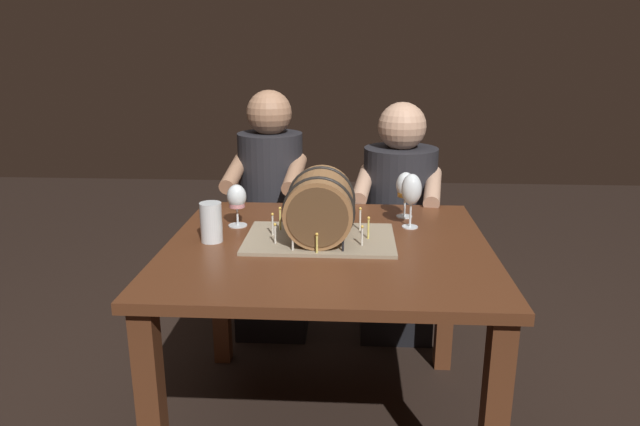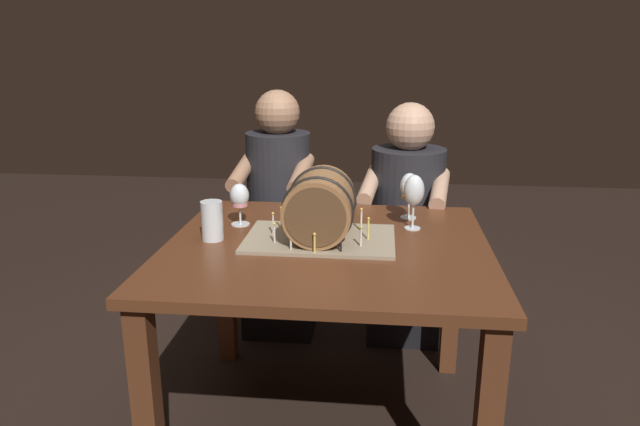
{
  "view_description": "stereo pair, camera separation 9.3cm",
  "coord_description": "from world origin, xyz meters",
  "px_view_note": "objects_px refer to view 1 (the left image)",
  "views": [
    {
      "loc": [
        0.08,
        -1.89,
        1.41
      ],
      "look_at": [
        -0.03,
        0.03,
        0.83
      ],
      "focal_mm": 32.71,
      "sensor_mm": 36.0,
      "label": 1
    },
    {
      "loc": [
        0.18,
        -1.89,
        1.41
      ],
      "look_at": [
        -0.03,
        0.03,
        0.83
      ],
      "focal_mm": 32.71,
      "sensor_mm": 36.0,
      "label": 2
    }
  ],
  "objects_px": {
    "dining_table": "(327,273)",
    "wine_glass_amber": "(405,187)",
    "beer_pint": "(211,224)",
    "barrel_cake": "(320,210)",
    "person_seated_right": "(398,231)",
    "wine_glass_rose": "(237,199)",
    "person_seated_left": "(272,228)",
    "wine_glass_empty": "(412,190)"
  },
  "relations": [
    {
      "from": "dining_table",
      "to": "wine_glass_amber",
      "type": "relative_size",
      "value": 6.12
    },
    {
      "from": "beer_pint",
      "to": "dining_table",
      "type": "bearing_deg",
      "value": 0.19
    },
    {
      "from": "barrel_cake",
      "to": "person_seated_right",
      "type": "height_order",
      "value": "person_seated_right"
    },
    {
      "from": "barrel_cake",
      "to": "wine_glass_rose",
      "type": "height_order",
      "value": "barrel_cake"
    },
    {
      "from": "wine_glass_rose",
      "to": "beer_pint",
      "type": "relative_size",
      "value": 1.15
    },
    {
      "from": "wine_glass_rose",
      "to": "person_seated_left",
      "type": "bearing_deg",
      "value": 85.63
    },
    {
      "from": "person_seated_left",
      "to": "barrel_cake",
      "type": "bearing_deg",
      "value": -69.41
    },
    {
      "from": "wine_glass_empty",
      "to": "beer_pint",
      "type": "bearing_deg",
      "value": -164.09
    },
    {
      "from": "barrel_cake",
      "to": "wine_glass_empty",
      "type": "relative_size",
      "value": 2.53
    },
    {
      "from": "barrel_cake",
      "to": "wine_glass_amber",
      "type": "distance_m",
      "value": 0.44
    },
    {
      "from": "wine_glass_empty",
      "to": "beer_pint",
      "type": "distance_m",
      "value": 0.74
    },
    {
      "from": "wine_glass_empty",
      "to": "person_seated_right",
      "type": "height_order",
      "value": "person_seated_right"
    },
    {
      "from": "barrel_cake",
      "to": "beer_pint",
      "type": "relative_size",
      "value": 3.74
    },
    {
      "from": "wine_glass_rose",
      "to": "wine_glass_amber",
      "type": "bearing_deg",
      "value": 13.53
    },
    {
      "from": "wine_glass_empty",
      "to": "beer_pint",
      "type": "xyz_separation_m",
      "value": [
        -0.7,
        -0.2,
        -0.08
      ]
    },
    {
      "from": "wine_glass_rose",
      "to": "beer_pint",
      "type": "distance_m",
      "value": 0.19
    },
    {
      "from": "barrel_cake",
      "to": "beer_pint",
      "type": "xyz_separation_m",
      "value": [
        -0.38,
        -0.03,
        -0.05
      ]
    },
    {
      "from": "barrel_cake",
      "to": "person_seated_left",
      "type": "height_order",
      "value": "person_seated_left"
    },
    {
      "from": "wine_glass_rose",
      "to": "beer_pint",
      "type": "xyz_separation_m",
      "value": [
        -0.06,
        -0.18,
        -0.04
      ]
    },
    {
      "from": "barrel_cake",
      "to": "wine_glass_rose",
      "type": "distance_m",
      "value": 0.35
    },
    {
      "from": "dining_table",
      "to": "wine_glass_empty",
      "type": "distance_m",
      "value": 0.44
    },
    {
      "from": "barrel_cake",
      "to": "person_seated_right",
      "type": "distance_m",
      "value": 0.86
    },
    {
      "from": "wine_glass_rose",
      "to": "person_seated_right",
      "type": "distance_m",
      "value": 0.93
    },
    {
      "from": "wine_glass_amber",
      "to": "beer_pint",
      "type": "relative_size",
      "value": 1.31
    },
    {
      "from": "barrel_cake",
      "to": "person_seated_left",
      "type": "distance_m",
      "value": 0.84
    },
    {
      "from": "dining_table",
      "to": "person_seated_right",
      "type": "distance_m",
      "value": 0.83
    },
    {
      "from": "wine_glass_rose",
      "to": "wine_glass_amber",
      "type": "relative_size",
      "value": 0.88
    },
    {
      "from": "wine_glass_rose",
      "to": "beer_pint",
      "type": "height_order",
      "value": "wine_glass_rose"
    },
    {
      "from": "person_seated_left",
      "to": "wine_glass_rose",
      "type": "bearing_deg",
      "value": -94.37
    },
    {
      "from": "wine_glass_empty",
      "to": "beer_pint",
      "type": "height_order",
      "value": "wine_glass_empty"
    },
    {
      "from": "wine_glass_empty",
      "to": "wine_glass_amber",
      "type": "bearing_deg",
      "value": 94.33
    },
    {
      "from": "wine_glass_empty",
      "to": "person_seated_right",
      "type": "distance_m",
      "value": 0.66
    },
    {
      "from": "wine_glass_empty",
      "to": "person_seated_right",
      "type": "xyz_separation_m",
      "value": [
        0.0,
        0.57,
        -0.35
      ]
    },
    {
      "from": "barrel_cake",
      "to": "wine_glass_rose",
      "type": "bearing_deg",
      "value": 155.03
    },
    {
      "from": "beer_pint",
      "to": "wine_glass_empty",
      "type": "bearing_deg",
      "value": 15.91
    },
    {
      "from": "wine_glass_rose",
      "to": "wine_glass_empty",
      "type": "height_order",
      "value": "wine_glass_empty"
    },
    {
      "from": "wine_glass_rose",
      "to": "wine_glass_amber",
      "type": "height_order",
      "value": "wine_glass_amber"
    },
    {
      "from": "beer_pint",
      "to": "person_seated_left",
      "type": "distance_m",
      "value": 0.82
    },
    {
      "from": "person_seated_right",
      "to": "dining_table",
      "type": "bearing_deg",
      "value": -111.61
    },
    {
      "from": "person_seated_right",
      "to": "wine_glass_amber",
      "type": "bearing_deg",
      "value": -91.71
    },
    {
      "from": "wine_glass_empty",
      "to": "barrel_cake",
      "type": "bearing_deg",
      "value": -152.89
    },
    {
      "from": "wine_glass_rose",
      "to": "person_seated_right",
      "type": "bearing_deg",
      "value": 41.91
    }
  ]
}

